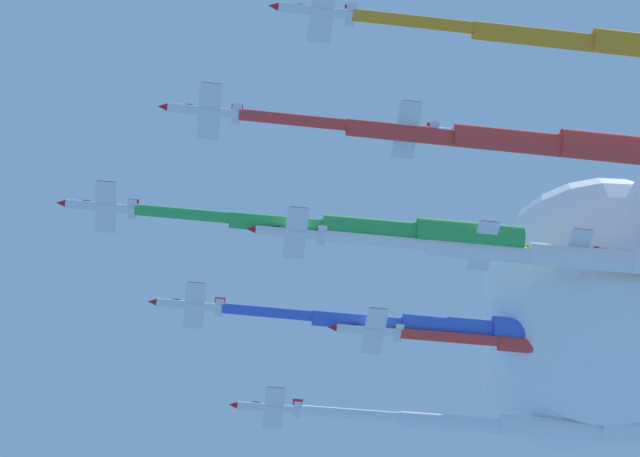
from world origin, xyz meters
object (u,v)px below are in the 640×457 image
(jet_starboard_inner, at_px, (455,327))
(jet_port_outer, at_px, (561,428))
(jet_lead, at_px, (377,230))
(jet_port_inner, at_px, (517,140))
(jet_port_mid, at_px, (590,258))

(jet_starboard_inner, xyz_separation_m, jet_port_outer, (2.35, -22.26, -1.84))
(jet_lead, distance_m, jet_port_inner, 21.09)
(jet_lead, bearing_deg, jet_port_mid, -123.93)
(jet_lead, distance_m, jet_starboard_inner, 19.66)
(jet_lead, distance_m, jet_port_outer, 41.85)
(jet_port_mid, distance_m, jet_port_outer, 29.59)
(jet_lead, bearing_deg, jet_port_outer, -79.19)
(jet_lead, xyz_separation_m, jet_port_outer, (7.85, -41.10, -0.74))
(jet_lead, bearing_deg, jet_starboard_inner, -73.72)
(jet_port_mid, bearing_deg, jet_port_inner, 106.84)
(jet_port_inner, height_order, jet_port_outer, jet_port_inner)
(jet_port_mid, bearing_deg, jet_starboard_inner, 10.08)
(jet_port_mid, relative_size, jet_port_outer, 0.95)
(jet_port_inner, bearing_deg, jet_port_outer, -52.19)
(jet_port_inner, bearing_deg, jet_starboard_inner, -28.92)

